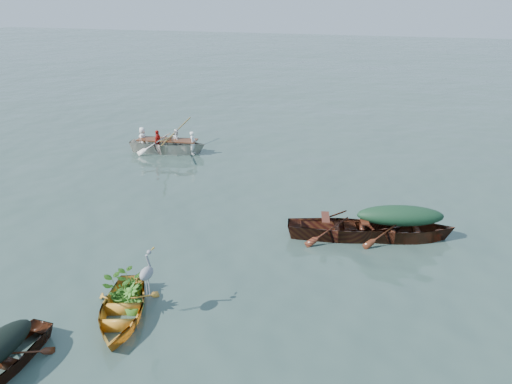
# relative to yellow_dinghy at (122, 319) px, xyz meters

# --- Properties ---
(ground) EXTENTS (140.00, 140.00, 0.00)m
(ground) POSITION_rel_yellow_dinghy_xyz_m (1.49, 2.23, 0.00)
(ground) COLOR #384E47
(ground) RESTS_ON ground
(yellow_dinghy) EXTENTS (2.22, 3.21, 0.78)m
(yellow_dinghy) POSITION_rel_yellow_dinghy_xyz_m (0.00, 0.00, 0.00)
(yellow_dinghy) COLOR orange
(yellow_dinghy) RESTS_ON ground
(green_tarp_boat) EXTENTS (4.23, 2.25, 0.92)m
(green_tarp_boat) POSITION_rel_yellow_dinghy_xyz_m (5.03, 5.22, 0.00)
(green_tarp_boat) COLOR #531E13
(green_tarp_boat) RESTS_ON ground
(open_wooden_boat) EXTENTS (4.28, 2.14, 0.94)m
(open_wooden_boat) POSITION_rel_yellow_dinghy_xyz_m (3.66, 4.86, 0.00)
(open_wooden_boat) COLOR #592C16
(open_wooden_boat) RESTS_ON ground
(rowed_boat) EXTENTS (4.49, 1.91, 1.04)m
(rowed_boat) POSITION_rel_yellow_dinghy_xyz_m (-4.21, 10.25, 0.00)
(rowed_boat) COLOR white
(rowed_boat) RESTS_ON ground
(green_tarp_cover) EXTENTS (2.33, 1.24, 0.52)m
(green_tarp_cover) POSITION_rel_yellow_dinghy_xyz_m (5.03, 5.22, 0.72)
(green_tarp_cover) COLOR #173920
(green_tarp_cover) RESTS_ON green_tarp_boat
(thwart_benches) EXTENTS (2.17, 1.20, 0.04)m
(thwart_benches) POSITION_rel_yellow_dinghy_xyz_m (3.66, 4.86, 0.49)
(thwart_benches) COLOR #441B0F
(thwart_benches) RESTS_ON open_wooden_boat
(heron) EXTENTS (0.40, 0.47, 0.92)m
(heron) POSITION_rel_yellow_dinghy_xyz_m (0.50, 0.24, 0.85)
(heron) COLOR #979A9F
(heron) RESTS_ON yellow_dinghy
(dinghy_weeds) EXTENTS (0.97, 1.09, 0.60)m
(dinghy_weeds) POSITION_rel_yellow_dinghy_xyz_m (-0.17, 0.53, 0.69)
(dinghy_weeds) COLOR #2C6C1C
(dinghy_weeds) RESTS_ON yellow_dinghy
(rowers) EXTENTS (3.18, 1.59, 0.76)m
(rowers) POSITION_rel_yellow_dinghy_xyz_m (-4.21, 10.25, 0.90)
(rowers) COLOR white
(rowers) RESTS_ON rowed_boat
(oars) EXTENTS (0.96, 2.66, 0.06)m
(oars) POSITION_rel_yellow_dinghy_xyz_m (-4.21, 10.25, 0.55)
(oars) COLOR olive
(oars) RESTS_ON rowed_boat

